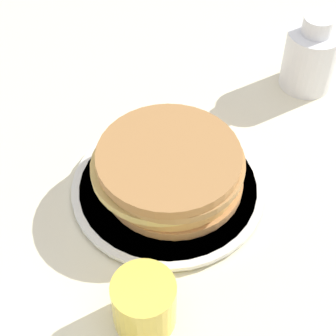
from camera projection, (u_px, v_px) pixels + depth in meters
The scene contains 5 objects.
ground_plane at pixel (184, 198), 0.75m from camera, with size 4.00×4.00×0.00m, color beige.
plate at pixel (168, 188), 0.75m from camera, with size 0.26×0.26×0.01m.
pancake_stack at pixel (170, 168), 0.73m from camera, with size 0.19×0.20×0.06m.
juice_glass at pixel (144, 303), 0.61m from camera, with size 0.07×0.07×0.07m.
cream_jug at pixel (310, 57), 0.87m from camera, with size 0.08×0.08×0.12m.
Camera 1 is at (-0.45, 0.12, 0.59)m, focal length 60.00 mm.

